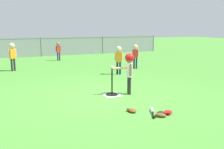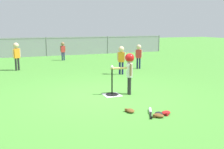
% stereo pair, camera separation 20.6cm
% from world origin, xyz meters
% --- Properties ---
extents(ground_plane, '(60.00, 60.00, 0.00)m').
position_xyz_m(ground_plane, '(0.00, 0.00, 0.00)').
color(ground_plane, '#478C33').
extents(home_plate, '(0.44, 0.44, 0.01)m').
position_xyz_m(home_plate, '(0.32, -0.01, 0.00)').
color(home_plate, white).
rests_on(home_plate, ground_plane).
extents(batting_tee, '(0.32, 0.32, 0.71)m').
position_xyz_m(batting_tee, '(0.32, -0.01, 0.12)').
color(batting_tee, black).
rests_on(batting_tee, ground_plane).
extents(baseball_on_tee, '(0.07, 0.07, 0.07)m').
position_xyz_m(baseball_on_tee, '(0.32, -0.01, 0.75)').
color(baseball_on_tee, white).
rests_on(baseball_on_tee, batting_tee).
extents(batter_child, '(0.63, 0.31, 1.09)m').
position_xyz_m(batter_child, '(0.77, -0.10, 0.78)').
color(batter_child, '#262626').
rests_on(batter_child, ground_plane).
extents(fielder_deep_right, '(0.25, 0.22, 1.03)m').
position_xyz_m(fielder_deep_right, '(2.97, 3.48, 0.66)').
color(fielder_deep_right, '#191E4C').
rests_on(fielder_deep_right, ground_plane).
extents(fielder_deep_left, '(0.32, 0.23, 1.14)m').
position_xyz_m(fielder_deep_left, '(-1.85, 4.98, 0.73)').
color(fielder_deep_left, '#262626').
rests_on(fielder_deep_left, ground_plane).
extents(fielder_near_left, '(0.28, 0.21, 1.06)m').
position_xyz_m(fielder_near_left, '(1.75, 2.57, 0.68)').
color(fielder_near_left, '#191E4C').
rests_on(fielder_near_left, ground_plane).
extents(fielder_near_right, '(0.29, 0.19, 0.98)m').
position_xyz_m(fielder_near_right, '(0.53, 7.41, 0.63)').
color(fielder_near_right, '#191E4C').
rests_on(fielder_near_right, ground_plane).
extents(spare_bat_silver, '(0.33, 0.55, 0.06)m').
position_xyz_m(spare_bat_silver, '(0.53, -1.62, 0.03)').
color(spare_bat_silver, silver).
rests_on(spare_bat_silver, ground_plane).
extents(glove_by_plate, '(0.26, 0.23, 0.07)m').
position_xyz_m(glove_by_plate, '(0.78, -1.82, 0.04)').
color(glove_by_plate, '#B21919').
rests_on(glove_by_plate, ground_plane).
extents(glove_near_bats, '(0.18, 0.23, 0.07)m').
position_xyz_m(glove_near_bats, '(0.16, -1.42, 0.04)').
color(glove_near_bats, brown).
rests_on(glove_near_bats, ground_plane).
extents(glove_tossed_aside, '(0.26, 0.27, 0.07)m').
position_xyz_m(glove_tossed_aside, '(0.55, -1.90, 0.04)').
color(glove_tossed_aside, brown).
rests_on(glove_tossed_aside, ground_plane).
extents(glove_outfield_drop, '(0.27, 0.27, 0.07)m').
position_xyz_m(glove_outfield_drop, '(0.61, -1.82, 0.04)').
color(glove_outfield_drop, black).
rests_on(glove_outfield_drop, ground_plane).
extents(outfield_fence, '(16.06, 0.06, 1.15)m').
position_xyz_m(outfield_fence, '(0.00, 9.76, 0.62)').
color(outfield_fence, slate).
rests_on(outfield_fence, ground_plane).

